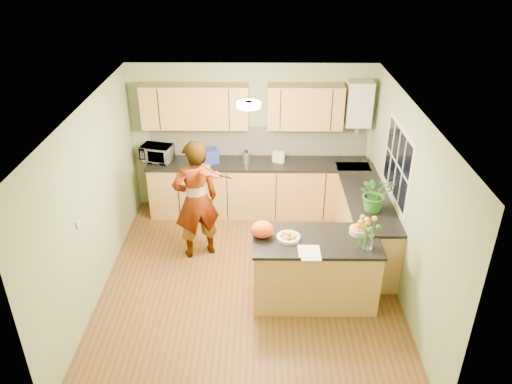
{
  "coord_description": "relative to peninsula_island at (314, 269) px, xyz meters",
  "views": [
    {
      "loc": [
        0.15,
        -5.55,
        4.37
      ],
      "look_at": [
        0.09,
        0.5,
        1.15
      ],
      "focal_mm": 35.0,
      "sensor_mm": 36.0,
      "label": 1
    }
  ],
  "objects": [
    {
      "name": "boiler",
      "position": [
        0.85,
        2.4,
        1.44
      ],
      "size": [
        0.4,
        0.3,
        0.86
      ],
      "color": "silver",
      "rests_on": "wall_back"
    },
    {
      "name": "wall_front",
      "position": [
        -0.85,
        -1.94,
        0.79
      ],
      "size": [
        4.0,
        0.02,
        2.5
      ],
      "primitive_type": "cube",
      "color": "#8EA072",
      "rests_on": "floor"
    },
    {
      "name": "window_right",
      "position": [
        1.14,
        0.91,
        1.09
      ],
      "size": [
        0.01,
        1.3,
        1.05
      ],
      "color": "silver",
      "rests_on": "wall_right"
    },
    {
      "name": "kettle",
      "position": [
        -0.94,
        2.22,
        0.59
      ],
      "size": [
        0.14,
        0.14,
        0.27
      ],
      "rotation": [
        0.0,
        0.0,
        0.33
      ],
      "color": "silver",
      "rests_on": "back_counter"
    },
    {
      "name": "light_switch",
      "position": [
        -2.84,
        -0.29,
        0.84
      ],
      "size": [
        0.02,
        0.09,
        0.09
      ],
      "primitive_type": "cube",
      "color": "silver",
      "rests_on": "wall_left"
    },
    {
      "name": "splashback",
      "position": [
        -0.75,
        2.55,
        0.74
      ],
      "size": [
        3.6,
        0.02,
        0.52
      ],
      "primitive_type": "cube",
      "color": "beige",
      "rests_on": "back_counter"
    },
    {
      "name": "violinist",
      "position": [
        -1.63,
        1.0,
        0.45
      ],
      "size": [
        0.78,
        0.66,
        1.83
      ],
      "primitive_type": "imported",
      "rotation": [
        0.0,
        0.0,
        3.54
      ],
      "color": "tan",
      "rests_on": "floor"
    },
    {
      "name": "potted_plant",
      "position": [
        0.85,
        0.7,
        0.74
      ],
      "size": [
        0.5,
        0.45,
        0.52
      ],
      "primitive_type": "imported",
      "rotation": [
        0.0,
        0.0,
        0.09
      ],
      "color": "#2D7326",
      "rests_on": "right_counter"
    },
    {
      "name": "ceiling",
      "position": [
        -0.85,
        0.31,
        2.04
      ],
      "size": [
        4.0,
        4.5,
        0.02
      ],
      "primitive_type": "cube",
      "color": "silver",
      "rests_on": "wall_back"
    },
    {
      "name": "upper_cabinets",
      "position": [
        -1.03,
        2.39,
        1.39
      ],
      "size": [
        3.2,
        0.34,
        0.7
      ],
      "color": "#B38A47",
      "rests_on": "wall_back"
    },
    {
      "name": "peninsula_island",
      "position": [
        0.0,
        0.0,
        0.0
      ],
      "size": [
        1.6,
        0.82,
        0.92
      ],
      "color": "#B38A47",
      "rests_on": "floor"
    },
    {
      "name": "wall_left",
      "position": [
        -2.85,
        0.31,
        0.79
      ],
      "size": [
        0.02,
        4.5,
        2.5
      ],
      "primitive_type": "cube",
      "color": "#8EA072",
      "rests_on": "floor"
    },
    {
      "name": "fruit_dish",
      "position": [
        -0.35,
        0.0,
        0.5
      ],
      "size": [
        0.3,
        0.3,
        0.1
      ],
      "color": "beige",
      "rests_on": "peninsula_island"
    },
    {
      "name": "jar_cream",
      "position": [
        -0.46,
        2.29,
        0.57
      ],
      "size": [
        0.13,
        0.13,
        0.17
      ],
      "primitive_type": "cylinder",
      "rotation": [
        0.0,
        0.0,
        0.13
      ],
      "color": "beige",
      "rests_on": "back_counter"
    },
    {
      "name": "ceiling_lamp",
      "position": [
        -0.85,
        0.61,
        2.0
      ],
      "size": [
        0.3,
        0.3,
        0.07
      ],
      "color": "#FFEABF",
      "rests_on": "ceiling"
    },
    {
      "name": "microwave",
      "position": [
        -2.41,
        2.29,
        0.62
      ],
      "size": [
        0.56,
        0.44,
        0.27
      ],
      "primitive_type": "imported",
      "rotation": [
        0.0,
        0.0,
        -0.24
      ],
      "color": "silver",
      "rests_on": "back_counter"
    },
    {
      "name": "flower_vase",
      "position": [
        0.6,
        -0.18,
        0.79
      ],
      "size": [
        0.27,
        0.27,
        0.5
      ],
      "rotation": [
        0.0,
        0.0,
        -0.22
      ],
      "color": "silver",
      "rests_on": "peninsula_island"
    },
    {
      "name": "orange_bowl",
      "position": [
        0.55,
        0.15,
        0.52
      ],
      "size": [
        0.24,
        0.24,
        0.14
      ],
      "color": "beige",
      "rests_on": "peninsula_island"
    },
    {
      "name": "right_counter",
      "position": [
        0.85,
        1.16,
        0.01
      ],
      "size": [
        0.62,
        2.24,
        0.94
      ],
      "color": "#B38A47",
      "rests_on": "floor"
    },
    {
      "name": "floor",
      "position": [
        -0.85,
        0.31,
        -0.46
      ],
      "size": [
        4.5,
        4.5,
        0.0
      ],
      "primitive_type": "plane",
      "color": "brown",
      "rests_on": "ground"
    },
    {
      "name": "jar_white",
      "position": [
        -0.37,
        2.25,
        0.57
      ],
      "size": [
        0.15,
        0.15,
        0.18
      ],
      "primitive_type": "cylinder",
      "rotation": [
        0.0,
        0.0,
        -0.41
      ],
      "color": "silver",
      "rests_on": "back_counter"
    },
    {
      "name": "violin",
      "position": [
        -1.43,
        0.78,
        1.0
      ],
      "size": [
        0.62,
        0.53,
        0.15
      ],
      "primitive_type": null,
      "rotation": [
        0.17,
        0.0,
        -0.61
      ],
      "color": "#571305",
      "rests_on": "violinist"
    },
    {
      "name": "wall_back",
      "position": [
        -0.85,
        2.56,
        0.79
      ],
      "size": [
        4.0,
        0.02,
        2.5
      ],
      "primitive_type": "cube",
      "color": "#8EA072",
      "rests_on": "floor"
    },
    {
      "name": "blue_box",
      "position": [
        -1.55,
        2.24,
        0.6
      ],
      "size": [
        0.34,
        0.3,
        0.23
      ],
      "primitive_type": "cube",
      "rotation": [
        0.0,
        0.0,
        0.38
      ],
      "color": "#213498",
      "rests_on": "back_counter"
    },
    {
      "name": "wall_right",
      "position": [
        1.15,
        0.31,
        0.79
      ],
      "size": [
        0.02,
        4.5,
        2.5
      ],
      "primitive_type": "cube",
      "color": "#8EA072",
      "rests_on": "floor"
    },
    {
      "name": "papers",
      "position": [
        -0.1,
        -0.3,
        0.46
      ],
      "size": [
        0.24,
        0.32,
        0.01
      ],
      "primitive_type": "cube",
      "color": "white",
      "rests_on": "peninsula_island"
    },
    {
      "name": "orange_bag",
      "position": [
        -0.68,
        0.05,
        0.57
      ],
      "size": [
        0.33,
        0.3,
        0.22
      ],
      "primitive_type": "ellipsoid",
      "rotation": [
        0.0,
        0.0,
        -0.21
      ],
      "color": "#FC5614",
      "rests_on": "peninsula_island"
    },
    {
      "name": "back_counter",
      "position": [
        -0.75,
        2.26,
        0.01
      ],
      "size": [
        3.64,
        0.62,
        0.94
      ],
      "color": "#B38A47",
      "rests_on": "floor"
    }
  ]
}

